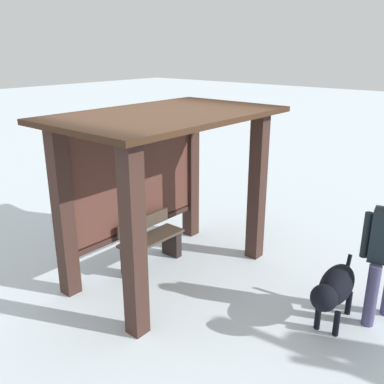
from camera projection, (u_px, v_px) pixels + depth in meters
ground_plane at (170, 272)px, 6.25m from camera, size 60.00×60.00×0.00m
bus_shelter at (159, 163)px, 5.83m from camera, size 3.08×1.90×2.34m
bench_left_inside at (151, 244)px, 6.37m from camera, size 1.06×0.37×0.74m
dog at (335, 288)px, 4.91m from camera, size 1.17×0.43×0.73m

